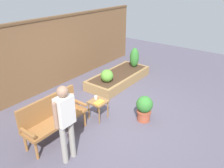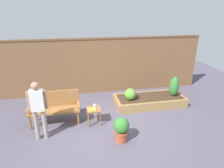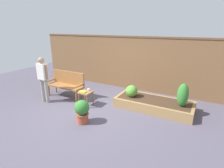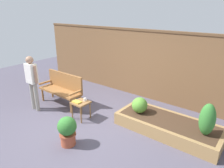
{
  "view_description": "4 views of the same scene",
  "coord_description": "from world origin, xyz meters",
  "px_view_note": "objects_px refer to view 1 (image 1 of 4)",
  "views": [
    {
      "loc": [
        -3.8,
        -2.72,
        3.14
      ],
      "look_at": [
        0.43,
        0.46,
        0.59
      ],
      "focal_mm": 35.16,
      "sensor_mm": 36.0,
      "label": 1
    },
    {
      "loc": [
        -0.79,
        -4.71,
        3.16
      ],
      "look_at": [
        0.32,
        0.96,
        0.94
      ],
      "focal_mm": 31.65,
      "sensor_mm": 36.0,
      "label": 2
    },
    {
      "loc": [
        3.0,
        -3.99,
        2.49
      ],
      "look_at": [
        0.32,
        0.88,
        0.68
      ],
      "focal_mm": 28.24,
      "sensor_mm": 36.0,
      "label": 3
    },
    {
      "loc": [
        3.27,
        -2.98,
        2.73
      ],
      "look_at": [
        0.19,
        0.92,
        0.91
      ],
      "focal_mm": 33.1,
      "sensor_mm": 36.0,
      "label": 4
    }
  ],
  "objects_px": {
    "garden_bench": "(53,115)",
    "shrub_far_corner": "(134,58)",
    "cup_on_table": "(96,97)",
    "book_on_table": "(99,102)",
    "shrub_near_bench": "(107,76)",
    "potted_boxwood": "(144,108)",
    "side_table": "(98,104)",
    "person_by_bench": "(65,118)"
  },
  "relations": [
    {
      "from": "book_on_table",
      "to": "shrub_near_bench",
      "type": "relative_size",
      "value": 0.61
    },
    {
      "from": "garden_bench",
      "to": "shrub_far_corner",
      "type": "bearing_deg",
      "value": 6.26
    },
    {
      "from": "garden_bench",
      "to": "potted_boxwood",
      "type": "height_order",
      "value": "garden_bench"
    },
    {
      "from": "garden_bench",
      "to": "cup_on_table",
      "type": "bearing_deg",
      "value": -10.15
    },
    {
      "from": "garden_bench",
      "to": "side_table",
      "type": "height_order",
      "value": "garden_bench"
    },
    {
      "from": "shrub_near_bench",
      "to": "shrub_far_corner",
      "type": "height_order",
      "value": "shrub_far_corner"
    },
    {
      "from": "cup_on_table",
      "to": "book_on_table",
      "type": "xyz_separation_m",
      "value": [
        -0.1,
        -0.19,
        -0.02
      ]
    },
    {
      "from": "garden_bench",
      "to": "shrub_far_corner",
      "type": "relative_size",
      "value": 2.08
    },
    {
      "from": "garden_bench",
      "to": "person_by_bench",
      "type": "height_order",
      "value": "person_by_bench"
    },
    {
      "from": "side_table",
      "to": "person_by_bench",
      "type": "bearing_deg",
      "value": -162.16
    },
    {
      "from": "shrub_near_bench",
      "to": "side_table",
      "type": "bearing_deg",
      "value": -149.96
    },
    {
      "from": "potted_boxwood",
      "to": "cup_on_table",
      "type": "bearing_deg",
      "value": 117.17
    },
    {
      "from": "cup_on_table",
      "to": "book_on_table",
      "type": "relative_size",
      "value": 0.45
    },
    {
      "from": "garden_bench",
      "to": "shrub_near_bench",
      "type": "height_order",
      "value": "garden_bench"
    },
    {
      "from": "garden_bench",
      "to": "side_table",
      "type": "distance_m",
      "value": 1.16
    },
    {
      "from": "garden_bench",
      "to": "shrub_near_bench",
      "type": "distance_m",
      "value": 2.45
    },
    {
      "from": "side_table",
      "to": "potted_boxwood",
      "type": "distance_m",
      "value": 1.12
    },
    {
      "from": "shrub_far_corner",
      "to": "person_by_bench",
      "type": "xyz_separation_m",
      "value": [
        -4.26,
        -1.2,
        0.29
      ]
    },
    {
      "from": "cup_on_table",
      "to": "book_on_table",
      "type": "distance_m",
      "value": 0.22
    },
    {
      "from": "book_on_table",
      "to": "side_table",
      "type": "bearing_deg",
      "value": 53.69
    },
    {
      "from": "shrub_near_bench",
      "to": "person_by_bench",
      "type": "xyz_separation_m",
      "value": [
        -2.7,
        -1.2,
        0.44
      ]
    },
    {
      "from": "cup_on_table",
      "to": "garden_bench",
      "type": "bearing_deg",
      "value": 169.85
    },
    {
      "from": "shrub_near_bench",
      "to": "person_by_bench",
      "type": "relative_size",
      "value": 0.25
    },
    {
      "from": "book_on_table",
      "to": "shrub_near_bench",
      "type": "bearing_deg",
      "value": 31.82
    },
    {
      "from": "book_on_table",
      "to": "person_by_bench",
      "type": "bearing_deg",
      "value": -164.13
    },
    {
      "from": "cup_on_table",
      "to": "shrub_far_corner",
      "type": "xyz_separation_m",
      "value": [
        2.82,
        0.64,
        0.13
      ]
    },
    {
      "from": "garden_bench",
      "to": "shrub_near_bench",
      "type": "relative_size",
      "value": 3.72
    },
    {
      "from": "garden_bench",
      "to": "book_on_table",
      "type": "height_order",
      "value": "garden_bench"
    },
    {
      "from": "garden_bench",
      "to": "book_on_table",
      "type": "distance_m",
      "value": 1.12
    },
    {
      "from": "cup_on_table",
      "to": "shrub_far_corner",
      "type": "relative_size",
      "value": 0.15
    },
    {
      "from": "side_table",
      "to": "shrub_far_corner",
      "type": "distance_m",
      "value": 2.97
    },
    {
      "from": "cup_on_table",
      "to": "potted_boxwood",
      "type": "height_order",
      "value": "potted_boxwood"
    },
    {
      "from": "potted_boxwood",
      "to": "shrub_near_bench",
      "type": "relative_size",
      "value": 1.67
    },
    {
      "from": "garden_bench",
      "to": "shrub_far_corner",
      "type": "distance_m",
      "value": 4.0
    },
    {
      "from": "garden_bench",
      "to": "side_table",
      "type": "relative_size",
      "value": 3.0
    },
    {
      "from": "potted_boxwood",
      "to": "garden_bench",
      "type": "bearing_deg",
      "value": 143.3
    },
    {
      "from": "shrub_near_bench",
      "to": "person_by_bench",
      "type": "distance_m",
      "value": 2.99
    },
    {
      "from": "book_on_table",
      "to": "cup_on_table",
      "type": "bearing_deg",
      "value": 61.7
    },
    {
      "from": "cup_on_table",
      "to": "book_on_table",
      "type": "bearing_deg",
      "value": -118.69
    },
    {
      "from": "cup_on_table",
      "to": "side_table",
      "type": "bearing_deg",
      "value": -112.08
    },
    {
      "from": "side_table",
      "to": "book_on_table",
      "type": "xyz_separation_m",
      "value": [
        -0.06,
        -0.08,
        0.1
      ]
    },
    {
      "from": "cup_on_table",
      "to": "shrub_near_bench",
      "type": "height_order",
      "value": "shrub_near_bench"
    }
  ]
}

